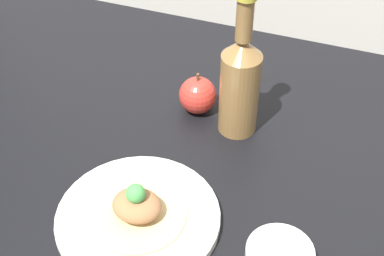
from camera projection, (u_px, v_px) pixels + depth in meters
ground_plane at (201, 178)px, 102.44cm from camera, size 180.00×110.00×4.00cm
plate at (138, 217)px, 91.47cm from camera, size 28.24×28.24×2.15cm
plated_food at (137, 207)px, 89.64cm from camera, size 16.81×16.81×7.13cm
cider_bottle at (240, 82)px, 102.57cm from camera, size 7.87×7.87×30.63cm
apple at (198, 95)px, 111.91cm from camera, size 7.93×7.93×9.45cm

